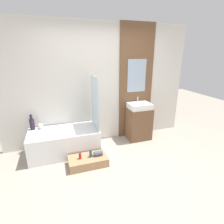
# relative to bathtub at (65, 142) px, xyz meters

# --- Properties ---
(ground_plane) EXTENTS (12.00, 12.00, 0.00)m
(ground_plane) POSITION_rel_bathtub_xyz_m (0.87, -1.18, -0.25)
(ground_plane) COLOR #A39989
(wall_tiled_back) EXTENTS (4.20, 0.06, 2.60)m
(wall_tiled_back) POSITION_rel_bathtub_xyz_m (0.87, 0.40, 1.05)
(wall_tiled_back) COLOR silver
(wall_tiled_back) RESTS_ON ground_plane
(wall_wood_accent) EXTENTS (0.82, 0.04, 2.60)m
(wall_wood_accent) POSITION_rel_bathtub_xyz_m (1.73, 0.35, 1.06)
(wall_wood_accent) COLOR brown
(wall_wood_accent) RESTS_ON ground_plane
(bathtub) EXTENTS (1.36, 0.70, 0.50)m
(bathtub) POSITION_rel_bathtub_xyz_m (0.00, 0.00, 0.00)
(bathtub) COLOR white
(bathtub) RESTS_ON ground_plane
(glass_shower_screen) EXTENTS (0.01, 0.61, 1.06)m
(glass_shower_screen) POSITION_rel_bathtub_xyz_m (0.65, -0.02, 0.78)
(glass_shower_screen) COLOR silver
(glass_shower_screen) RESTS_ON bathtub
(wooden_step_bench) EXTENTS (0.70, 0.38, 0.16)m
(wooden_step_bench) POSITION_rel_bathtub_xyz_m (0.37, -0.57, -0.17)
(wooden_step_bench) COLOR #A87F56
(wooden_step_bench) RESTS_ON ground_plane
(vanity_cabinet) EXTENTS (0.53, 0.43, 0.75)m
(vanity_cabinet) POSITION_rel_bathtub_xyz_m (1.73, 0.11, 0.12)
(vanity_cabinet) COLOR brown
(vanity_cabinet) RESTS_ON ground_plane
(sink) EXTENTS (0.50, 0.39, 0.26)m
(sink) POSITION_rel_bathtub_xyz_m (1.73, 0.11, 0.56)
(sink) COLOR white
(sink) RESTS_ON vanity_cabinet
(vase_tall_dark) EXTENTS (0.09, 0.09, 0.32)m
(vase_tall_dark) POSITION_rel_bathtub_xyz_m (-0.58, 0.25, 0.38)
(vase_tall_dark) COLOR #2D1E33
(vase_tall_dark) RESTS_ON bathtub
(vase_round_light) EXTENTS (0.11, 0.11, 0.11)m
(vase_round_light) POSITION_rel_bathtub_xyz_m (-0.43, 0.24, 0.30)
(vase_round_light) COLOR silver
(vase_round_light) RESTS_ON bathtub
(bottle_soap_primary) EXTENTS (0.05, 0.05, 0.11)m
(bottle_soap_primary) POSITION_rel_bathtub_xyz_m (0.23, -0.57, -0.04)
(bottle_soap_primary) COLOR red
(bottle_soap_primary) RESTS_ON wooden_step_bench
(bottle_soap_secondary) EXTENTS (0.05, 0.05, 0.12)m
(bottle_soap_secondary) POSITION_rel_bathtub_xyz_m (0.42, -0.57, -0.04)
(bottle_soap_secondary) COLOR #2D567A
(bottle_soap_secondary) RESTS_ON wooden_step_bench
(towel_roll) EXTENTS (0.16, 0.09, 0.09)m
(towel_roll) POSITION_rel_bathtub_xyz_m (0.56, -0.57, -0.05)
(towel_roll) COLOR #4C5666
(towel_roll) RESTS_ON wooden_step_bench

